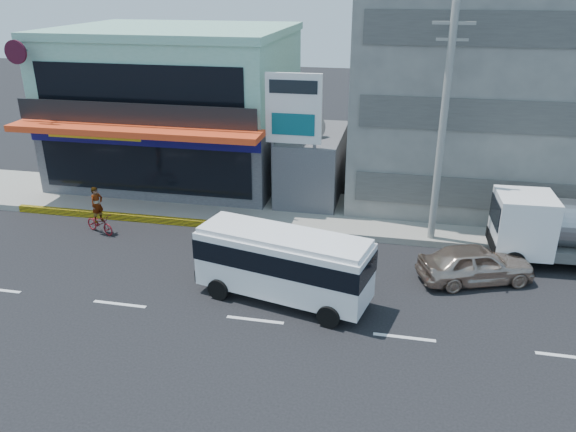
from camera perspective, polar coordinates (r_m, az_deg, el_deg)
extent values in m
plane|color=black|center=(19.46, -3.36, -10.50)|extent=(120.00, 120.00, 0.00)
cube|color=gray|center=(27.29, 12.05, -0.41)|extent=(70.00, 5.00, 0.30)
cube|color=#414146|center=(33.30, -10.68, 7.32)|extent=(12.00, 10.00, 4.00)
cube|color=#96D5BF|center=(32.49, -11.20, 14.13)|extent=(12.00, 10.00, 4.00)
cube|color=#F1441C|center=(27.67, -15.46, 8.36)|extent=(12.40, 1.80, 0.30)
cube|color=#0F0D5B|center=(28.45, -14.68, 7.67)|extent=(12.00, 0.12, 0.80)
cube|color=black|center=(28.89, -14.36, 4.82)|extent=(11.00, 0.06, 2.60)
cube|color=gray|center=(31.39, 22.65, 14.42)|extent=(16.00, 12.00, 14.00)
cube|color=#414146|center=(29.40, 2.56, 5.12)|extent=(3.00, 6.00, 3.50)
cylinder|color=slate|center=(27.94, 2.29, 8.08)|extent=(1.50, 1.50, 0.15)
cylinder|color=gray|center=(26.61, -1.58, 6.61)|extent=(0.16, 0.16, 6.50)
cylinder|color=gray|center=(26.24, 2.70, 6.35)|extent=(0.16, 0.16, 6.50)
cube|color=white|center=(25.90, 0.57, 10.84)|extent=(2.60, 0.18, 3.20)
cylinder|color=#999993|center=(23.81, 15.39, 8.21)|extent=(0.30, 0.30, 10.00)
cube|color=#999993|center=(23.17, 16.51, 18.29)|extent=(1.60, 0.12, 0.12)
cube|color=#999993|center=(23.21, 16.34, 16.82)|extent=(1.20, 0.10, 0.10)
cube|color=white|center=(19.89, -0.48, -4.93)|extent=(6.47, 3.31, 2.03)
cube|color=black|center=(19.71, -0.49, -3.91)|extent=(6.53, 3.36, 0.75)
cube|color=white|center=(19.40, -0.49, -2.04)|extent=(6.26, 3.10, 0.18)
cylinder|color=black|center=(20.55, -7.06, -7.39)|extent=(0.83, 0.42, 0.80)
cylinder|color=black|center=(22.00, -4.41, -5.11)|extent=(0.83, 0.42, 0.80)
cylinder|color=black|center=(18.92, 4.15, -10.16)|extent=(0.83, 0.42, 0.80)
cylinder|color=black|center=(20.49, 6.13, -7.43)|extent=(0.83, 0.42, 0.80)
imported|color=#CAAF9A|center=(22.54, 18.54, -4.63)|extent=(4.68, 3.11, 1.48)
cube|color=white|center=(24.36, 22.73, -0.68)|extent=(2.28, 2.28, 2.39)
cylinder|color=black|center=(23.83, 21.93, -4.36)|extent=(0.93, 0.31, 0.92)
cylinder|color=black|center=(25.69, 21.06, -2.24)|extent=(0.93, 0.31, 0.92)
imported|color=#600D14|center=(26.96, -18.58, -0.73)|extent=(1.82, 1.22, 0.90)
imported|color=#66594C|center=(26.62, -18.83, 1.10)|extent=(0.60, 0.71, 1.65)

